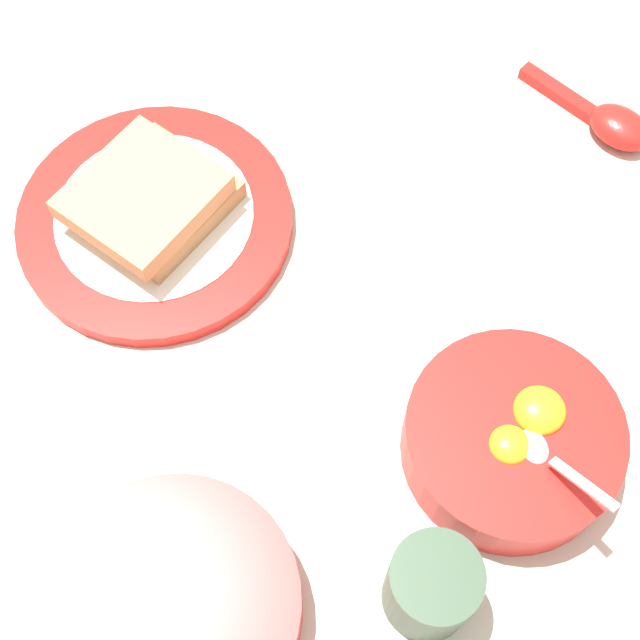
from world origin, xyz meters
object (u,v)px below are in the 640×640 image
at_px(egg_bowl, 512,439).
at_px(soup_spoon, 609,121).
at_px(congee_bowl, 174,607).
at_px(toast_sandwich, 150,199).
at_px(drinking_cup, 431,586).
at_px(toast_plate, 156,220).

xyz_separation_m(egg_bowl, soup_spoon, (0.24, -0.21, -0.01)).
height_order(soup_spoon, congee_bowl, congee_bowl).
distance_m(toast_sandwich, drinking_cup, 0.37).
xyz_separation_m(toast_plate, soup_spoon, (-0.04, -0.40, 0.00)).
relative_size(egg_bowl, soup_spoon, 1.19).
relative_size(toast_plate, drinking_cup, 2.94).
bearing_deg(congee_bowl, egg_bowl, -83.63).
distance_m(egg_bowl, soup_spoon, 0.32).
relative_size(toast_sandwich, congee_bowl, 0.91).
distance_m(toast_sandwich, soup_spoon, 0.41).
relative_size(toast_sandwich, drinking_cup, 1.99).
bearing_deg(congee_bowl, toast_sandwich, -12.54).
height_order(toast_plate, drinking_cup, drinking_cup).
distance_m(toast_plate, drinking_cup, 0.37).
height_order(egg_bowl, toast_plate, egg_bowl).
bearing_deg(soup_spoon, congee_bowl, 119.78).
distance_m(egg_bowl, toast_sandwich, 0.34).
xyz_separation_m(egg_bowl, toast_plate, (0.28, 0.19, -0.02)).
bearing_deg(toast_sandwich, drinking_cup, -165.45).
height_order(egg_bowl, congee_bowl, egg_bowl).
xyz_separation_m(toast_sandwich, drinking_cup, (-0.36, -0.09, 0.01)).
bearing_deg(drinking_cup, egg_bowl, -51.70).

